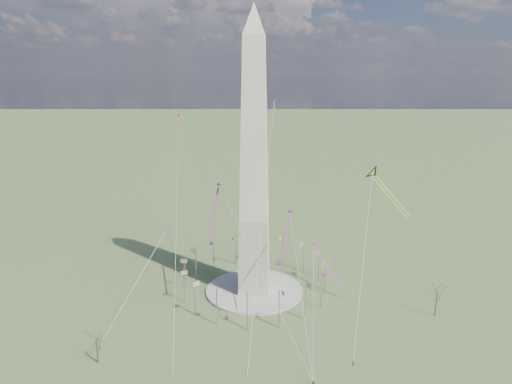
# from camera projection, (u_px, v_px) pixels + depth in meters

# --- Properties ---
(ground) EXTENTS (2000.00, 2000.00, 0.00)m
(ground) POSITION_uv_depth(u_px,v_px,m) (254.00, 291.00, 170.04)
(ground) COLOR #4B6532
(ground) RESTS_ON ground
(plaza) EXTENTS (36.00, 36.00, 0.80)m
(plaza) POSITION_uv_depth(u_px,v_px,m) (254.00, 290.00, 169.94)
(plaza) COLOR #B0ACA1
(plaza) RESTS_ON ground
(washington_monument) EXTENTS (15.56, 15.56, 100.00)m
(washington_monument) POSITION_uv_depth(u_px,v_px,m) (254.00, 165.00, 157.80)
(washington_monument) COLOR beige
(washington_monument) RESTS_ON plaza
(flagpole_ring) EXTENTS (54.40, 54.40, 13.00)m
(flagpole_ring) POSITION_uv_depth(u_px,v_px,m) (254.00, 273.00, 168.18)
(flagpole_ring) COLOR #B0B3B7
(flagpole_ring) RESTS_ON ground
(tree_near) EXTENTS (7.17, 7.17, 12.56)m
(tree_near) POSITION_uv_depth(u_px,v_px,m) (437.00, 291.00, 150.75)
(tree_near) COLOR #4C372E
(tree_near) RESTS_ON ground
(tree_far) EXTENTS (5.86, 5.86, 10.26)m
(tree_far) POSITION_uv_depth(u_px,v_px,m) (96.00, 340.00, 126.55)
(tree_far) COLOR #4C372E
(tree_far) RESTS_ON ground
(person_east) EXTENTS (0.63, 0.45, 1.61)m
(person_east) POSITION_uv_depth(u_px,v_px,m) (353.00, 363.00, 126.69)
(person_east) COLOR gray
(person_east) RESTS_ON ground
(person_west) EXTENTS (1.03, 0.99, 1.67)m
(person_west) POSITION_uv_depth(u_px,v_px,m) (100.00, 347.00, 134.01)
(person_west) COLOR gray
(person_west) RESTS_ON ground
(person_centre) EXTENTS (1.20, 0.79, 1.90)m
(person_centre) POSITION_uv_depth(u_px,v_px,m) (313.00, 384.00, 118.18)
(person_centre) COLOR gray
(person_centre) RESTS_ON ground
(kite_delta_black) EXTENTS (15.24, 16.79, 15.23)m
(kite_delta_black) POSITION_uv_depth(u_px,v_px,m) (375.00, 176.00, 160.85)
(kite_delta_black) COLOR black
(kite_delta_black) RESTS_ON ground
(kite_diamond_purple) EXTENTS (1.85, 2.77, 8.29)m
(kite_diamond_purple) POSITION_uv_depth(u_px,v_px,m) (168.00, 229.00, 171.27)
(kite_diamond_purple) COLOR navy
(kite_diamond_purple) RESTS_ON ground
(kite_streamer_left) EXTENTS (3.53, 19.70, 13.54)m
(kite_streamer_left) POSITION_uv_depth(u_px,v_px,m) (287.00, 232.00, 149.28)
(kite_streamer_left) COLOR red
(kite_streamer_left) RESTS_ON ground
(kite_streamer_mid) EXTENTS (2.19, 23.52, 16.17)m
(kite_streamer_mid) POSITION_uv_depth(u_px,v_px,m) (215.00, 204.00, 160.25)
(kite_streamer_mid) COLOR red
(kite_streamer_mid) RESTS_ON ground
(kite_streamer_right) EXTENTS (11.94, 16.17, 13.05)m
(kite_streamer_right) POSITION_uv_depth(u_px,v_px,m) (324.00, 262.00, 171.30)
(kite_streamer_right) COLOR red
(kite_streamer_right) RESTS_ON ground
(kite_small_red) EXTENTS (1.73, 1.55, 4.74)m
(kite_small_red) POSITION_uv_depth(u_px,v_px,m) (179.00, 116.00, 193.68)
(kite_small_red) COLOR red
(kite_small_red) RESTS_ON ground
(kite_small_white) EXTENTS (1.36, 2.05, 4.43)m
(kite_small_white) POSITION_uv_depth(u_px,v_px,m) (274.00, 102.00, 193.66)
(kite_small_white) COLOR white
(kite_small_white) RESTS_ON ground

